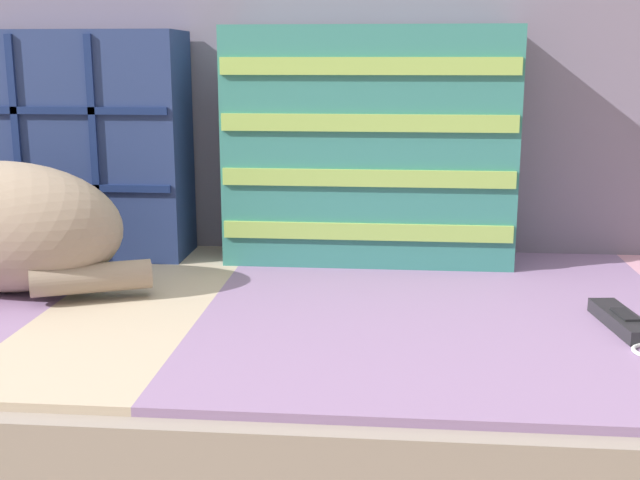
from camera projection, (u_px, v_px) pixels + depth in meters
couch at (221, 410)px, 1.22m from camera, size 1.84×0.87×0.37m
sofa_backrest at (257, 108)px, 1.48m from camera, size 1.80×0.14×0.49m
throw_pillow_quilted at (72, 145)px, 1.38m from camera, size 0.40×0.14×0.38m
throw_pillow_striped at (369, 146)px, 1.33m from camera, size 0.48×0.14×0.39m
game_remote_far at (624, 323)px, 1.02m from camera, size 0.07×0.19×0.02m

